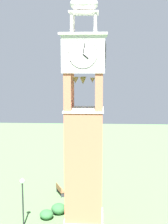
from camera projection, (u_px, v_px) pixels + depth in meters
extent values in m
plane|color=#476B3D|center=(84.00, 219.00, 26.99)|extent=(80.00, 80.00, 0.00)
cube|color=#AD5B42|center=(84.00, 166.00, 26.27)|extent=(2.87, 2.87, 9.02)
cube|color=beige|center=(84.00, 217.00, 26.97)|extent=(3.07, 3.07, 0.35)
cube|color=black|center=(85.00, 199.00, 28.24)|extent=(1.10, 0.04, 2.20)
cylinder|color=beige|center=(85.00, 183.00, 28.01)|extent=(1.10, 0.04, 1.10)
cube|color=#AD5B42|center=(99.00, 90.00, 26.39)|extent=(0.56, 0.56, 2.93)
cube|color=#AD5B42|center=(70.00, 90.00, 26.51)|extent=(0.56, 0.56, 2.93)
cube|color=#AD5B42|center=(99.00, 93.00, 24.12)|extent=(0.56, 0.56, 2.93)
cube|color=#AD5B42|center=(67.00, 93.00, 24.24)|extent=(0.56, 0.56, 2.93)
cube|color=beige|center=(84.00, 110.00, 25.54)|extent=(3.03, 3.03, 0.12)
cone|color=brown|center=(76.00, 80.00, 25.14)|extent=(0.49, 0.49, 0.49)
cone|color=brown|center=(83.00, 81.00, 24.54)|extent=(0.49, 0.49, 0.54)
cone|color=brown|center=(92.00, 80.00, 25.16)|extent=(0.41, 0.41, 0.37)
cone|color=brown|center=(84.00, 80.00, 25.81)|extent=(0.40, 0.40, 0.46)
cube|color=beige|center=(84.00, 54.00, 24.86)|extent=(3.11, 3.11, 2.69)
cylinder|color=white|center=(85.00, 55.00, 26.42)|extent=(2.05, 0.05, 2.05)
torus|color=black|center=(85.00, 55.00, 26.42)|extent=(2.06, 0.06, 2.06)
cube|color=black|center=(88.00, 57.00, 26.49)|extent=(0.45, 0.03, 0.39)
cube|color=black|center=(86.00, 49.00, 26.41)|extent=(0.21, 0.03, 0.81)
cylinder|color=white|center=(83.00, 54.00, 23.31)|extent=(2.05, 0.05, 2.05)
torus|color=black|center=(83.00, 54.00, 23.31)|extent=(2.06, 0.06, 2.06)
cube|color=black|center=(86.00, 56.00, 23.27)|extent=(0.45, 0.03, 0.39)
cube|color=black|center=(84.00, 48.00, 23.19)|extent=(0.21, 0.03, 0.81)
cylinder|color=white|center=(105.00, 54.00, 24.79)|extent=(0.05, 2.05, 2.05)
torus|color=black|center=(105.00, 54.00, 24.79)|extent=(0.06, 2.06, 2.06)
cube|color=black|center=(106.00, 57.00, 25.00)|extent=(0.03, 0.45, 0.39)
cube|color=black|center=(106.00, 49.00, 24.79)|extent=(0.03, 0.21, 0.81)
cylinder|color=white|center=(63.00, 54.00, 24.94)|extent=(0.05, 2.05, 2.05)
torus|color=black|center=(63.00, 54.00, 24.94)|extent=(0.06, 2.06, 2.06)
cube|color=black|center=(63.00, 57.00, 25.17)|extent=(0.03, 0.45, 0.39)
cube|color=black|center=(62.00, 49.00, 24.96)|extent=(0.03, 0.21, 0.81)
cube|color=beige|center=(84.00, 35.00, 24.64)|extent=(3.47, 3.47, 0.16)
cylinder|color=beige|center=(96.00, 25.00, 25.31)|extent=(0.22, 0.22, 1.43)
cylinder|color=beige|center=(73.00, 25.00, 25.39)|extent=(0.22, 0.22, 1.43)
cylinder|color=beige|center=(95.00, 23.00, 23.62)|extent=(0.22, 0.22, 1.43)
cylinder|color=beige|center=(71.00, 23.00, 23.71)|extent=(0.22, 0.22, 1.43)
cube|color=beige|center=(84.00, 13.00, 24.38)|extent=(2.15, 2.15, 0.12)
ellipsoid|color=beige|center=(84.00, 4.00, 24.28)|extent=(2.07, 2.07, 1.15)
cube|color=brown|center=(61.00, 190.00, 31.91)|extent=(1.06, 1.64, 0.06)
cube|color=brown|center=(59.00, 187.00, 31.79)|extent=(0.71, 1.48, 0.44)
cube|color=#2D2D33|center=(58.00, 190.00, 32.61)|extent=(0.39, 0.24, 0.42)
cube|color=#2D2D33|center=(63.00, 195.00, 31.28)|extent=(0.39, 0.24, 0.42)
cylinder|color=black|center=(23.00, 205.00, 25.64)|extent=(0.12, 0.12, 3.52)
sphere|color=silver|center=(22.00, 181.00, 25.33)|extent=(0.36, 0.36, 0.36)
ellipsoid|color=#28562D|center=(75.00, 193.00, 31.41)|extent=(0.87, 0.87, 0.78)
ellipsoid|color=#28562D|center=(59.00, 209.00, 27.92)|extent=(1.23, 1.23, 0.89)
ellipsoid|color=#28562D|center=(47.00, 214.00, 27.06)|extent=(1.12, 1.12, 0.74)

